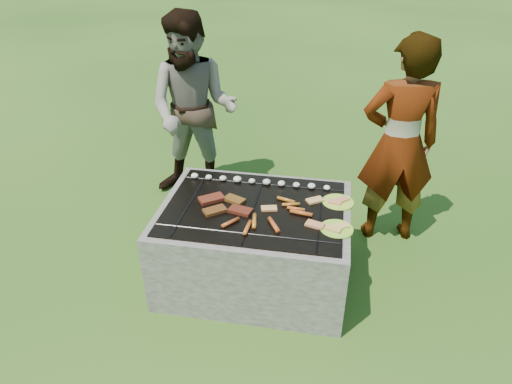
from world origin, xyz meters
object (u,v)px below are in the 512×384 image
at_px(plate_far, 338,202).
at_px(cook, 399,144).
at_px(fire_pit, 255,245).
at_px(plate_near, 336,229).
at_px(bystander, 194,110).

relative_size(plate_far, cook, 0.17).
distance_m(fire_pit, plate_far, 0.67).
distance_m(fire_pit, cook, 1.35).
distance_m(plate_far, cook, 0.74).
bearing_deg(plate_near, fire_pit, 163.68).
bearing_deg(bystander, plate_far, -34.94).
xyz_separation_m(plate_far, plate_near, (-0.00, -0.33, 0.00)).
height_order(plate_far, cook, cook).
relative_size(cook, bystander, 0.98).
height_order(fire_pit, plate_near, plate_near).
distance_m(cook, bystander, 1.79).
xyz_separation_m(fire_pit, cook, (0.99, 0.73, 0.55)).
height_order(fire_pit, cook, cook).
bearing_deg(plate_far, cook, 52.77).
height_order(plate_near, bystander, bystander).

